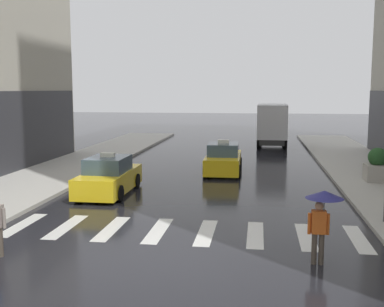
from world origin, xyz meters
TOP-DOWN VIEW (x-y plane):
  - ground_plane at (0.00, 0.00)m, footprint 160.00×160.00m
  - crosswalk_markings at (-0.00, 3.00)m, footprint 11.30×2.80m
  - taxi_lead at (-4.01, 8.03)m, footprint 1.93×4.54m
  - taxi_second at (0.49, 13.96)m, footprint 1.98×4.56m
  - box_truck at (3.40, 26.47)m, footprint 2.42×7.59m
  - pedestrian_with_umbrella at (4.00, 0.68)m, footprint 0.96×0.96m
  - planter_mid_block at (7.97, 11.85)m, footprint 1.10×1.10m

SIDE VIEW (x-z plane):
  - ground_plane at x=0.00m, z-range 0.00..0.00m
  - crosswalk_markings at x=0.00m, z-range 0.00..0.01m
  - taxi_lead at x=-4.01m, z-range -0.18..1.63m
  - taxi_second at x=0.49m, z-range -0.18..1.63m
  - planter_mid_block at x=7.97m, z-range 0.07..1.67m
  - pedestrian_with_umbrella at x=4.00m, z-range 0.55..2.49m
  - box_truck at x=3.40m, z-range 0.18..3.53m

